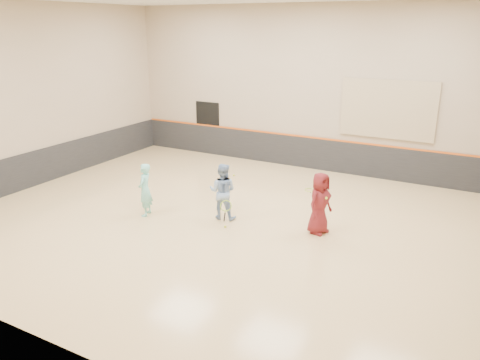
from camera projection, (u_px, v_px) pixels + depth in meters
The scene contains 14 objects.
room at pixel (231, 195), 12.78m from camera, with size 15.04×12.04×6.22m.
wainscot_back at pixel (308, 153), 17.83m from camera, with size 14.90×0.04×1.20m, color #232326.
wainscot_left at pixel (44, 166), 16.22m from camera, with size 0.04×11.90×1.20m, color #232326.
accent_stripe at pixel (309, 137), 17.63m from camera, with size 14.90×0.03×0.06m, color #D85914.
acoustic_panel at pixel (388, 109), 15.95m from camera, with size 3.20×0.08×2.00m, color tan.
doorway at pixel (208, 128), 19.71m from camera, with size 1.10×0.05×2.20m, color black.
girl at pixel (145, 190), 13.33m from camera, with size 0.56×0.37×1.54m, color #7EDBCF.
instructor at pixel (223, 191), 13.11m from camera, with size 0.78×0.61×1.61m, color #82A0CA.
young_man at pixel (320, 203), 12.18m from camera, with size 0.81×0.53×1.66m, color maroon.
held_racket at pixel (226, 206), 12.77m from camera, with size 0.44×0.44×0.60m, color #95C22A, non-canonical shape.
spare_racket at pixel (309, 189), 15.56m from camera, with size 0.65×0.65×0.10m, color #A3CD2D, non-canonical shape.
ball_under_racket at pixel (225, 227), 12.70m from camera, with size 0.07×0.07×0.07m, color #D2E234.
ball_in_hand at pixel (326, 198), 11.78m from camera, with size 0.07×0.07×0.07m, color #D0E034.
ball_beside_spare at pixel (234, 175), 17.03m from camera, with size 0.07×0.07×0.07m, color #DCEF37.
Camera 1 is at (5.92, -10.43, 5.26)m, focal length 35.00 mm.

